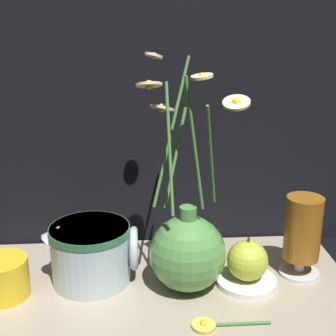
# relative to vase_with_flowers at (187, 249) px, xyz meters

# --- Properties ---
(ground_plane) EXTENTS (6.00, 6.00, 0.00)m
(ground_plane) POSITION_rel_vase_with_flowers_xyz_m (-0.04, 0.02, -0.08)
(ground_plane) COLOR black
(shelf) EXTENTS (0.65, 0.32, 0.01)m
(shelf) POSITION_rel_vase_with_flowers_xyz_m (-0.04, 0.02, -0.08)
(shelf) COLOR tan
(shelf) RESTS_ON ground_plane
(vase_with_flowers) EXTENTS (0.17, 0.14, 0.38)m
(vase_with_flowers) POSITION_rel_vase_with_flowers_xyz_m (0.00, 0.00, 0.00)
(vase_with_flowers) COLOR #59994C
(vase_with_flowers) RESTS_ON shelf
(yellow_mug) EXTENTS (0.10, 0.09, 0.06)m
(yellow_mug) POSITION_rel_vase_with_flowers_xyz_m (-0.30, -0.00, -0.04)
(yellow_mug) COLOR yellow
(yellow_mug) RESTS_ON shelf
(ceramic_pitcher) EXTENTS (0.16, 0.14, 0.11)m
(ceramic_pitcher) POSITION_rel_vase_with_flowers_xyz_m (-0.16, 0.03, -0.01)
(ceramic_pitcher) COLOR silver
(ceramic_pitcher) RESTS_ON shelf
(tea_glass) EXTENTS (0.07, 0.07, 0.14)m
(tea_glass) POSITION_rel_vase_with_flowers_xyz_m (0.20, 0.03, 0.01)
(tea_glass) COLOR silver
(tea_glass) RESTS_ON shelf
(saucer_plate) EXTENTS (0.10, 0.10, 0.01)m
(saucer_plate) POSITION_rel_vase_with_flowers_xyz_m (0.10, 0.00, -0.07)
(saucer_plate) COLOR white
(saucer_plate) RESTS_ON shelf
(orange_fruit) EXTENTS (0.07, 0.07, 0.08)m
(orange_fruit) POSITION_rel_vase_with_flowers_xyz_m (0.10, 0.00, -0.03)
(orange_fruit) COLOR #B7C638
(orange_fruit) RESTS_ON saucer_plate
(loose_daisy) EXTENTS (0.12, 0.04, 0.01)m
(loose_daisy) POSITION_rel_vase_with_flowers_xyz_m (0.03, -0.11, -0.07)
(loose_daisy) COLOR #3D7A33
(loose_daisy) RESTS_ON shelf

